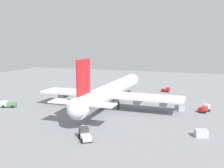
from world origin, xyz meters
The scene contains 10 objects.
ground_plane centered at (0.00, 0.00, 0.00)m, with size 233.25×233.25×0.00m, color gray.
cargo_airplane centered at (-0.26, 0.00, 5.64)m, with size 58.31×49.71×18.02m.
fuel_truck centered at (-13.02, 33.96, 1.15)m, with size 3.71×5.42×2.25m.
baggage_tug centered at (34.04, -14.35, 1.02)m, with size 2.97×3.97×2.24m.
maintenance_van centered at (-31.05, -4.43, 1.25)m, with size 5.20×4.72×2.57m.
pushback_tractor centered at (3.70, -30.72, 1.17)m, with size 4.97×3.80×2.32m.
cargo_container_fore centered at (2.49, -23.01, 0.91)m, with size 3.54×3.23×1.82m.
cargo_container_aft centered at (-20.15, -29.83, 0.90)m, with size 2.86×3.37×1.81m.
safety_cone_nose centered at (26.24, -0.58, 0.35)m, with size 0.49×0.49×0.70m, color orange.
safety_cone_tail centered at (-26.24, -3.95, 0.32)m, with size 0.45×0.45×0.64m, color orange.
Camera 1 is at (-81.04, -29.01, 22.04)m, focal length 40.17 mm.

